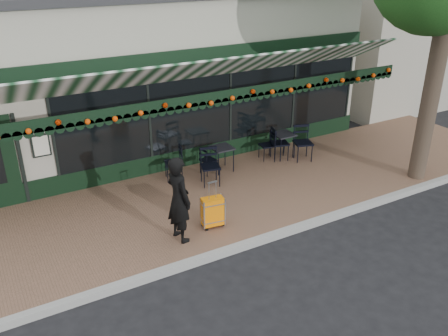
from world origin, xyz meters
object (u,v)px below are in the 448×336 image
chair_a_right (280,143)px  chair_a_front (303,143)px  chair_a_left (267,145)px  chair_b_front (210,167)px  suitcase (213,212)px  cafe_table_b (222,150)px  chair_b_left (174,163)px  chair_b_right (208,160)px  cafe_table_a (283,136)px  woman (179,199)px

chair_a_right → chair_a_front: chair_a_front is taller
chair_a_left → chair_a_front: (0.85, -0.55, 0.10)m
chair_a_left → chair_b_front: 2.27m
chair_a_left → chair_a_right: 0.37m
chair_a_left → suitcase: bearing=-43.3°
cafe_table_b → chair_b_front: chair_b_front is taller
chair_b_left → chair_b_right: (0.94, -0.13, -0.08)m
suitcase → chair_a_left: suitcase is taller
cafe_table_a → chair_a_front: size_ratio=0.71×
chair_a_left → chair_b_right: 1.92m
woman → suitcase: bearing=-93.2°
chair_a_left → cafe_table_b: bearing=-79.7°
cafe_table_b → chair_a_front: 2.41m
chair_a_front → chair_b_left: chair_a_front is taller
chair_a_front → chair_b_left: (-3.71, 0.64, -0.05)m
cafe_table_b → suitcase: bearing=-123.2°
chair_a_left → chair_a_front: bearing=64.9°
chair_a_left → chair_a_front: 1.02m
chair_a_front → chair_b_left: bearing=-171.0°
cafe_table_a → chair_a_front: bearing=-49.0°
chair_b_front → chair_a_left: bearing=32.4°
woman → chair_b_front: (1.73, 1.91, -0.43)m
chair_b_left → chair_a_right: bearing=100.5°
chair_b_front → suitcase: bearing=-100.7°
woman → chair_b_right: 3.25m
cafe_table_a → chair_b_front: (-2.64, -0.53, -0.16)m
chair_a_left → chair_b_front: (-2.18, -0.65, 0.07)m
woman → chair_b_left: (1.04, 2.65, -0.46)m
cafe_table_a → chair_a_right: chair_a_right is taller
chair_a_left → chair_b_left: (-2.86, 0.09, 0.05)m
woman → chair_b_left: 2.88m
chair_a_front → woman: bearing=-138.3°
chair_b_front → chair_a_front: bearing=17.6°
cafe_table_b → chair_b_left: 1.37m
cafe_table_b → chair_a_front: chair_a_front is taller
chair_a_right → chair_b_right: 2.23m
cafe_table_b → chair_b_front: size_ratio=0.71×
cafe_table_b → chair_b_right: size_ratio=0.90×
woman → chair_a_left: woman is taller
chair_a_right → chair_b_left: bearing=101.9°
chair_b_left → chair_b_right: 0.96m
cafe_table_a → woman: bearing=-150.8°
woman → chair_a_right: size_ratio=1.92×
chair_a_left → chair_b_right: (-1.92, -0.05, -0.03)m
cafe_table_b → cafe_table_a: bearing=-1.6°
cafe_table_a → chair_a_right: size_ratio=0.75×
cafe_table_b → chair_a_left: 1.53m
suitcase → chair_a_front: bearing=34.5°
suitcase → cafe_table_a: bearing=42.0°
chair_a_right → chair_b_right: chair_a_right is taller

